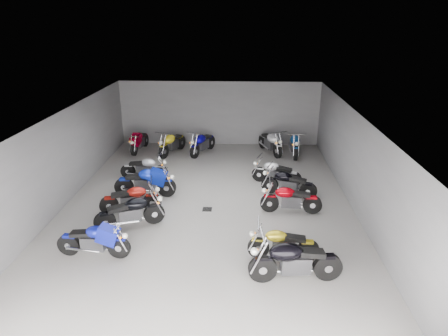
{
  "coord_description": "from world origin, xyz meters",
  "views": [
    {
      "loc": [
        1.13,
        -12.73,
        6.23
      ],
      "look_at": [
        0.52,
        0.89,
        1.0
      ],
      "focal_mm": 32.0,
      "sensor_mm": 36.0,
      "label": 1
    }
  ],
  "objects_px": {
    "motorcycle_right_d": "(290,199)",
    "motorcycle_right_b": "(283,243)",
    "motorcycle_back_a": "(139,141)",
    "motorcycle_right_f": "(276,172)",
    "motorcycle_back_c": "(202,143)",
    "motorcycle_right_a": "(294,261)",
    "motorcycle_right_e": "(288,183)",
    "motorcycle_back_e": "(270,142)",
    "motorcycle_left_b": "(94,240)",
    "motorcycle_back_f": "(294,144)",
    "motorcycle_left_f": "(145,168)",
    "motorcycle_back_b": "(172,143)",
    "motorcycle_left_e": "(146,182)",
    "motorcycle_left_c": "(131,212)",
    "drain_grate": "(207,209)",
    "motorcycle_left_d": "(131,199)"
  },
  "relations": [
    {
      "from": "motorcycle_right_e",
      "to": "motorcycle_back_f",
      "type": "bearing_deg",
      "value": 10.59
    },
    {
      "from": "motorcycle_right_b",
      "to": "motorcycle_back_a",
      "type": "relative_size",
      "value": 0.93
    },
    {
      "from": "motorcycle_right_d",
      "to": "motorcycle_back_b",
      "type": "xyz_separation_m",
      "value": [
        -4.97,
        5.9,
        0.04
      ]
    },
    {
      "from": "motorcycle_right_d",
      "to": "motorcycle_back_b",
      "type": "bearing_deg",
      "value": 42.97
    },
    {
      "from": "motorcycle_right_a",
      "to": "motorcycle_right_b",
      "type": "distance_m",
      "value": 0.99
    },
    {
      "from": "drain_grate",
      "to": "motorcycle_right_a",
      "type": "xyz_separation_m",
      "value": [
        2.49,
        -3.8,
        0.56
      ]
    },
    {
      "from": "motorcycle_left_f",
      "to": "motorcycle_back_a",
      "type": "relative_size",
      "value": 0.93
    },
    {
      "from": "drain_grate",
      "to": "motorcycle_left_c",
      "type": "relative_size",
      "value": 0.16
    },
    {
      "from": "motorcycle_left_d",
      "to": "motorcycle_back_b",
      "type": "distance_m",
      "value": 6.12
    },
    {
      "from": "motorcycle_left_f",
      "to": "motorcycle_back_a",
      "type": "bearing_deg",
      "value": -160.78
    },
    {
      "from": "motorcycle_left_f",
      "to": "motorcycle_right_f",
      "type": "xyz_separation_m",
      "value": [
        5.26,
        -0.29,
        0.01
      ]
    },
    {
      "from": "drain_grate",
      "to": "motorcycle_right_a",
      "type": "relative_size",
      "value": 0.14
    },
    {
      "from": "motorcycle_left_f",
      "to": "motorcycle_right_d",
      "type": "xyz_separation_m",
      "value": [
        5.55,
        -2.74,
        0.03
      ]
    },
    {
      "from": "motorcycle_left_f",
      "to": "motorcycle_back_f",
      "type": "relative_size",
      "value": 0.86
    },
    {
      "from": "motorcycle_back_c",
      "to": "motorcycle_back_e",
      "type": "xyz_separation_m",
      "value": [
        3.25,
        0.22,
        0.01
      ]
    },
    {
      "from": "motorcycle_right_d",
      "to": "motorcycle_right_f",
      "type": "xyz_separation_m",
      "value": [
        -0.3,
        2.44,
        -0.02
      ]
    },
    {
      "from": "motorcycle_left_c",
      "to": "motorcycle_left_f",
      "type": "distance_m",
      "value": 4.01
    },
    {
      "from": "motorcycle_left_e",
      "to": "motorcycle_right_b",
      "type": "distance_m",
      "value": 6.0
    },
    {
      "from": "motorcycle_back_e",
      "to": "motorcycle_right_e",
      "type": "bearing_deg",
      "value": 71.3
    },
    {
      "from": "motorcycle_right_b",
      "to": "motorcycle_right_d",
      "type": "bearing_deg",
      "value": -7.7
    },
    {
      "from": "motorcycle_left_c",
      "to": "motorcycle_right_b",
      "type": "relative_size",
      "value": 1.05
    },
    {
      "from": "motorcycle_left_d",
      "to": "motorcycle_right_d",
      "type": "height_order",
      "value": "motorcycle_right_d"
    },
    {
      "from": "motorcycle_right_e",
      "to": "motorcycle_right_f",
      "type": "bearing_deg",
      "value": 38.15
    },
    {
      "from": "motorcycle_left_b",
      "to": "motorcycle_left_e",
      "type": "distance_m",
      "value": 3.99
    },
    {
      "from": "motorcycle_right_a",
      "to": "motorcycle_right_f",
      "type": "distance_m",
      "value": 6.16
    },
    {
      "from": "motorcycle_back_a",
      "to": "motorcycle_back_b",
      "type": "bearing_deg",
      "value": 175.83
    },
    {
      "from": "motorcycle_right_a",
      "to": "motorcycle_back_e",
      "type": "relative_size",
      "value": 1.09
    },
    {
      "from": "motorcycle_right_b",
      "to": "motorcycle_back_b",
      "type": "height_order",
      "value": "motorcycle_back_b"
    },
    {
      "from": "motorcycle_left_e",
      "to": "motorcycle_back_a",
      "type": "bearing_deg",
      "value": -163.62
    },
    {
      "from": "motorcycle_right_a",
      "to": "motorcycle_back_c",
      "type": "xyz_separation_m",
      "value": [
        -3.21,
        9.69,
        -0.03
      ]
    },
    {
      "from": "motorcycle_left_e",
      "to": "motorcycle_right_d",
      "type": "relative_size",
      "value": 1.1
    },
    {
      "from": "motorcycle_right_f",
      "to": "motorcycle_back_c",
      "type": "xyz_separation_m",
      "value": [
        -3.22,
        3.52,
        0.06
      ]
    },
    {
      "from": "motorcycle_back_a",
      "to": "motorcycle_back_f",
      "type": "xyz_separation_m",
      "value": [
        7.48,
        -0.24,
        0.04
      ]
    },
    {
      "from": "motorcycle_left_f",
      "to": "motorcycle_back_e",
      "type": "xyz_separation_m",
      "value": [
        5.29,
        3.45,
        0.08
      ]
    },
    {
      "from": "motorcycle_back_c",
      "to": "motorcycle_back_f",
      "type": "distance_m",
      "value": 4.36
    },
    {
      "from": "motorcycle_back_c",
      "to": "motorcycle_left_f",
      "type": "bearing_deg",
      "value": 81.27
    },
    {
      "from": "motorcycle_right_d",
      "to": "motorcycle_right_b",
      "type": "bearing_deg",
      "value": 172.37
    },
    {
      "from": "motorcycle_left_b",
      "to": "motorcycle_right_f",
      "type": "bearing_deg",
      "value": 138.34
    },
    {
      "from": "motorcycle_right_b",
      "to": "motorcycle_back_c",
      "type": "distance_m",
      "value": 9.23
    },
    {
      "from": "motorcycle_right_a",
      "to": "motorcycle_left_d",
      "type": "bearing_deg",
      "value": 49.6
    },
    {
      "from": "motorcycle_right_d",
      "to": "motorcycle_back_a",
      "type": "distance_m",
      "value": 9.1
    },
    {
      "from": "motorcycle_back_b",
      "to": "motorcycle_back_e",
      "type": "bearing_deg",
      "value": -154.41
    },
    {
      "from": "motorcycle_left_f",
      "to": "motorcycle_right_d",
      "type": "relative_size",
      "value": 0.95
    },
    {
      "from": "motorcycle_left_b",
      "to": "motorcycle_back_e",
      "type": "distance_m",
      "value": 10.53
    },
    {
      "from": "motorcycle_left_c",
      "to": "motorcycle_left_f",
      "type": "relative_size",
      "value": 1.05
    },
    {
      "from": "motorcycle_right_d",
      "to": "motorcycle_back_f",
      "type": "relative_size",
      "value": 0.9
    },
    {
      "from": "motorcycle_right_e",
      "to": "motorcycle_back_c",
      "type": "height_order",
      "value": "motorcycle_back_c"
    },
    {
      "from": "motorcycle_right_f",
      "to": "motorcycle_back_a",
      "type": "distance_m",
      "value": 7.38
    },
    {
      "from": "motorcycle_back_a",
      "to": "motorcycle_back_c",
      "type": "relative_size",
      "value": 1.0
    },
    {
      "from": "motorcycle_left_e",
      "to": "motorcycle_left_f",
      "type": "relative_size",
      "value": 1.17
    }
  ]
}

